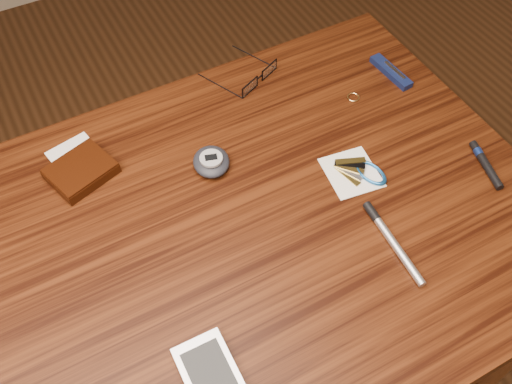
% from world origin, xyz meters
% --- Properties ---
extents(desk, '(1.00, 0.70, 0.75)m').
position_xyz_m(desk, '(0.00, 0.00, 0.65)').
color(desk, '#371708').
rests_on(desk, ground).
extents(wallet_and_card, '(0.12, 0.14, 0.02)m').
position_xyz_m(wallet_and_card, '(-0.16, 0.22, 0.76)').
color(wallet_and_card, black).
rests_on(wallet_and_card, desk).
extents(eyeglasses, '(0.14, 0.14, 0.02)m').
position_xyz_m(eyeglasses, '(0.19, 0.28, 0.76)').
color(eyeglasses, black).
rests_on(eyeglasses, desk).
extents(gold_ring, '(0.02, 0.02, 0.00)m').
position_xyz_m(gold_ring, '(0.33, 0.15, 0.75)').
color(gold_ring, '#EEB96B').
rests_on(gold_ring, desk).
extents(pda_phone, '(0.07, 0.13, 0.02)m').
position_xyz_m(pda_phone, '(-0.12, -0.20, 0.76)').
color(pda_phone, silver).
rests_on(pda_phone, desk).
extents(pedometer, '(0.08, 0.08, 0.03)m').
position_xyz_m(pedometer, '(0.03, 0.13, 0.76)').
color(pedometer, black).
rests_on(pedometer, desk).
extents(notepad_keys, '(0.10, 0.10, 0.01)m').
position_xyz_m(notepad_keys, '(0.24, 0.00, 0.75)').
color(notepad_keys, white).
rests_on(notepad_keys, desk).
extents(pocket_knife, '(0.03, 0.10, 0.01)m').
position_xyz_m(pocket_knife, '(0.43, 0.17, 0.76)').
color(pocket_knife, '#0D1239').
rests_on(pocket_knife, desk).
extents(silver_pen, '(0.02, 0.16, 0.01)m').
position_xyz_m(silver_pen, '(0.20, -0.12, 0.76)').
color(silver_pen, silver).
rests_on(silver_pen, desk).
extents(black_blue_pen, '(0.04, 0.10, 0.01)m').
position_xyz_m(black_blue_pen, '(0.43, -0.08, 0.76)').
color(black_blue_pen, black).
rests_on(black_blue_pen, desk).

